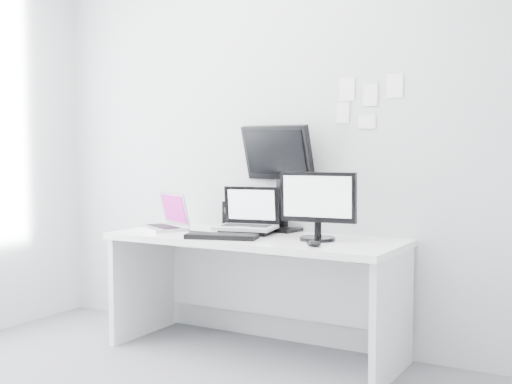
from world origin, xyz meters
TOP-DOWN VIEW (x-y plane):
  - back_wall at (0.00, 1.60)m, footprint 3.60×0.00m
  - desk at (0.00, 1.25)m, footprint 1.80×0.70m
  - macbook at (-0.68, 1.20)m, footprint 0.42×0.38m
  - speaker at (-0.30, 1.47)m, footprint 0.12×0.12m
  - dell_laptop at (-0.10, 1.31)m, footprint 0.41×0.34m
  - rear_monitor at (0.01, 1.54)m, footprint 0.54×0.27m
  - samsung_monitor at (0.41, 1.26)m, footprint 0.47×0.26m
  - keyboard at (-0.11, 1.05)m, footprint 0.45×0.27m
  - mouse at (0.49, 1.04)m, footprint 0.12×0.10m
  - wall_note_0 at (0.45, 1.59)m, footprint 0.10×0.00m
  - wall_note_1 at (0.60, 1.59)m, footprint 0.09×0.00m
  - wall_note_2 at (0.75, 1.59)m, footprint 0.10×0.00m
  - wall_note_3 at (0.58, 1.59)m, footprint 0.11×0.00m
  - wall_note_4 at (0.42, 1.59)m, footprint 0.08×0.00m

SIDE VIEW (x-z plane):
  - desk at x=0.00m, z-range 0.00..0.73m
  - keyboard at x=-0.11m, z-range 0.73..0.76m
  - mouse at x=0.49m, z-range 0.73..0.76m
  - speaker at x=-0.30m, z-range 0.73..0.91m
  - macbook at x=-0.68m, z-range 0.73..0.99m
  - dell_laptop at x=-0.10m, z-range 0.73..1.03m
  - samsung_monitor at x=0.41m, z-range 0.73..1.14m
  - rear_monitor at x=0.01m, z-range 0.73..1.43m
  - back_wall at x=0.00m, z-range -0.45..3.15m
  - wall_note_3 at x=0.58m, z-range 1.38..1.46m
  - wall_note_4 at x=0.42m, z-range 1.41..1.54m
  - wall_note_1 at x=0.60m, z-range 1.52..1.65m
  - wall_note_0 at x=0.45m, z-range 1.55..1.69m
  - wall_note_2 at x=0.75m, z-range 1.56..1.70m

